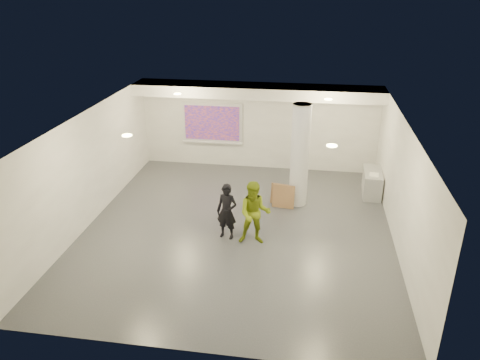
% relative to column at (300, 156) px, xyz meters
% --- Properties ---
extents(floor, '(8.00, 9.00, 0.01)m').
position_rel_column_xyz_m(floor, '(-1.50, -1.80, -1.50)').
color(floor, '#3B3E43').
rests_on(floor, ground).
extents(ceiling, '(8.00, 9.00, 0.01)m').
position_rel_column_xyz_m(ceiling, '(-1.50, -1.80, 1.50)').
color(ceiling, silver).
rests_on(ceiling, floor).
extents(wall_back, '(8.00, 0.01, 3.00)m').
position_rel_column_xyz_m(wall_back, '(-1.50, 2.70, 0.00)').
color(wall_back, silver).
rests_on(wall_back, floor).
extents(wall_front, '(8.00, 0.01, 3.00)m').
position_rel_column_xyz_m(wall_front, '(-1.50, -6.30, 0.00)').
color(wall_front, silver).
rests_on(wall_front, floor).
extents(wall_left, '(0.01, 9.00, 3.00)m').
position_rel_column_xyz_m(wall_left, '(-5.50, -1.80, 0.00)').
color(wall_left, silver).
rests_on(wall_left, floor).
extents(wall_right, '(0.01, 9.00, 3.00)m').
position_rel_column_xyz_m(wall_right, '(2.50, -1.80, 0.00)').
color(wall_right, silver).
rests_on(wall_right, floor).
extents(soffit_band, '(8.00, 1.10, 0.36)m').
position_rel_column_xyz_m(soffit_band, '(-1.50, 2.15, 1.32)').
color(soffit_band, silver).
rests_on(soffit_band, ceiling).
extents(downlight_nw, '(0.22, 0.22, 0.02)m').
position_rel_column_xyz_m(downlight_nw, '(-3.70, 0.70, 1.48)').
color(downlight_nw, '#E7E183').
rests_on(downlight_nw, ceiling).
extents(downlight_ne, '(0.22, 0.22, 0.02)m').
position_rel_column_xyz_m(downlight_ne, '(0.70, 0.70, 1.48)').
color(downlight_ne, '#E7E183').
rests_on(downlight_ne, ceiling).
extents(downlight_sw, '(0.22, 0.22, 0.02)m').
position_rel_column_xyz_m(downlight_sw, '(-3.70, -3.30, 1.48)').
color(downlight_sw, '#E7E183').
rests_on(downlight_sw, ceiling).
extents(downlight_se, '(0.22, 0.22, 0.02)m').
position_rel_column_xyz_m(downlight_se, '(0.70, -3.30, 1.48)').
color(downlight_se, '#E7E183').
rests_on(downlight_se, ceiling).
extents(column, '(0.52, 0.52, 3.00)m').
position_rel_column_xyz_m(column, '(0.00, 0.00, 0.00)').
color(column, silver).
rests_on(column, floor).
extents(projection_screen, '(2.10, 0.13, 1.42)m').
position_rel_column_xyz_m(projection_screen, '(-3.10, 2.65, 0.03)').
color(projection_screen, silver).
rests_on(projection_screen, wall_back).
extents(credenza, '(0.60, 1.31, 0.75)m').
position_rel_column_xyz_m(credenza, '(2.22, 1.01, -1.13)').
color(credenza, gray).
rests_on(credenza, floor).
extents(papers_stack, '(0.31, 0.37, 0.02)m').
position_rel_column_xyz_m(papers_stack, '(2.21, 0.72, -0.74)').
color(papers_stack, white).
rests_on(papers_stack, credenza).
extents(cardboard_back, '(0.65, 0.24, 0.69)m').
position_rel_column_xyz_m(cardboard_back, '(-0.40, -0.33, -1.16)').
color(cardboard_back, olive).
rests_on(cardboard_back, floor).
extents(cardboard_front, '(0.57, 0.28, 0.60)m').
position_rel_column_xyz_m(cardboard_front, '(-0.52, -0.07, -1.20)').
color(cardboard_front, olive).
rests_on(cardboard_front, floor).
extents(woman, '(0.60, 0.45, 1.46)m').
position_rel_column_xyz_m(woman, '(-1.70, -2.24, -0.77)').
color(woman, black).
rests_on(woman, floor).
extents(man, '(0.86, 0.70, 1.65)m').
position_rel_column_xyz_m(man, '(-0.98, -2.40, -0.68)').
color(man, olive).
rests_on(man, floor).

